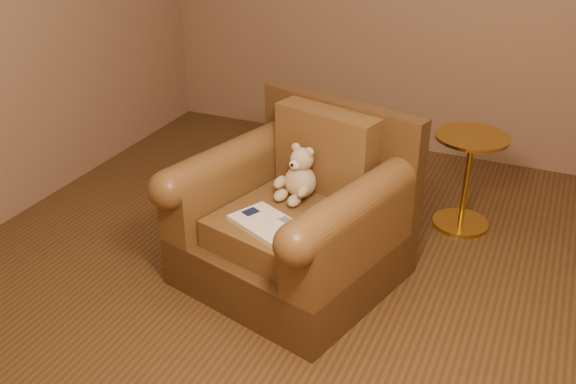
% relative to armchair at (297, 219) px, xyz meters
% --- Properties ---
extents(floor, '(4.00, 4.00, 0.00)m').
position_rel_armchair_xyz_m(floor, '(0.13, -0.09, -0.34)').
color(floor, '#50351B').
rests_on(floor, ground).
extents(armchair, '(1.19, 1.15, 0.88)m').
position_rel_armchair_xyz_m(armchair, '(0.00, 0.00, 0.00)').
color(armchair, '#482F18').
rests_on(armchair, floor).
extents(teddy_bear, '(0.21, 0.24, 0.29)m').
position_rel_armchair_xyz_m(teddy_bear, '(-0.03, 0.09, 0.19)').
color(teddy_bear, tan).
rests_on(teddy_bear, armchair).
extents(guidebook, '(0.43, 0.36, 0.03)m').
position_rel_armchair_xyz_m(guidebook, '(-0.04, -0.26, 0.09)').
color(guidebook, beige).
rests_on(guidebook, armchair).
extents(side_table, '(0.42, 0.42, 0.59)m').
position_rel_armchair_xyz_m(side_table, '(0.71, 0.88, -0.02)').
color(side_table, gold).
rests_on(side_table, floor).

